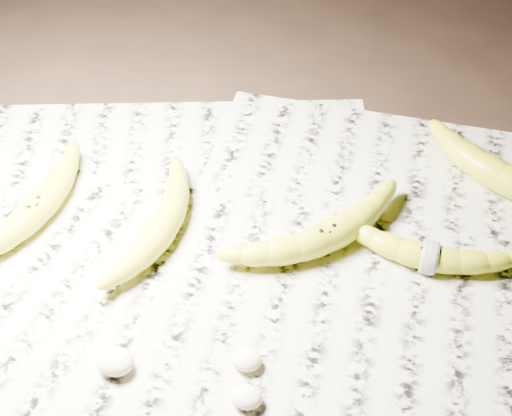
% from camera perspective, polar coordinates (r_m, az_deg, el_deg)
% --- Properties ---
extents(ground, '(3.00, 3.00, 0.00)m').
position_cam_1_polar(ground, '(0.86, -0.92, -2.89)').
color(ground, black).
rests_on(ground, ground).
extents(newspaper_patch, '(0.90, 0.70, 0.01)m').
position_cam_1_polar(newspaper_patch, '(0.83, 1.07, -4.35)').
color(newspaper_patch, '#B7B29D').
rests_on(newspaper_patch, ground).
extents(banana_left_a, '(0.12, 0.22, 0.04)m').
position_cam_1_polar(banana_left_a, '(0.90, -17.30, -0.11)').
color(banana_left_a, gold).
rests_on(banana_left_a, newspaper_patch).
extents(banana_left_b, '(0.08, 0.19, 0.04)m').
position_cam_1_polar(banana_left_b, '(0.85, -7.32, -1.18)').
color(banana_left_b, gold).
rests_on(banana_left_b, newspaper_patch).
extents(banana_center, '(0.20, 0.18, 0.04)m').
position_cam_1_polar(banana_center, '(0.83, 5.60, -2.18)').
color(banana_center, gold).
rests_on(banana_center, newspaper_patch).
extents(banana_taped, '(0.20, 0.06, 0.03)m').
position_cam_1_polar(banana_taped, '(0.84, 13.70, -3.68)').
color(banana_taped, gold).
rests_on(banana_taped, newspaper_patch).
extents(banana_upper_a, '(0.22, 0.16, 0.04)m').
position_cam_1_polar(banana_upper_a, '(0.95, 19.14, 2.47)').
color(banana_upper_a, gold).
rests_on(banana_upper_a, newspaper_patch).
extents(measuring_tape, '(0.01, 0.04, 0.04)m').
position_cam_1_polar(measuring_tape, '(0.84, 13.70, -3.68)').
color(measuring_tape, white).
rests_on(measuring_tape, newspaper_patch).
extents(flesh_chunk_a, '(0.04, 0.03, 0.02)m').
position_cam_1_polar(flesh_chunk_a, '(0.75, -11.26, -11.80)').
color(flesh_chunk_a, beige).
rests_on(flesh_chunk_a, newspaper_patch).
extents(flesh_chunk_b, '(0.03, 0.03, 0.02)m').
position_cam_1_polar(flesh_chunk_b, '(0.72, -0.77, -14.74)').
color(flesh_chunk_b, beige).
rests_on(flesh_chunk_b, newspaper_patch).
extents(flesh_chunk_c, '(0.03, 0.03, 0.02)m').
position_cam_1_polar(flesh_chunk_c, '(0.74, -0.78, -11.87)').
color(flesh_chunk_c, beige).
rests_on(flesh_chunk_c, newspaper_patch).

